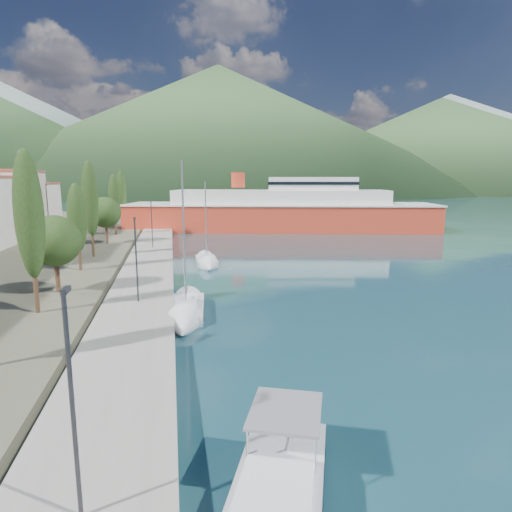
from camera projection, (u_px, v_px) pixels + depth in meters
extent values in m
plane|color=#19404B|center=(192.00, 210.00, 136.78)|extent=(1400.00, 1400.00, 0.00)
cube|color=gray|center=(148.00, 268.00, 44.19)|extent=(5.00, 88.00, 0.80)
cone|color=gray|center=(224.00, 129.00, 677.18)|extent=(760.00, 760.00, 180.00)
cone|color=gray|center=(447.00, 141.00, 668.06)|extent=(640.00, 640.00, 140.00)
cone|color=#375A2F|center=(219.00, 129.00, 404.79)|extent=(480.00, 480.00, 115.00)
cone|color=#375A2F|center=(439.00, 144.00, 429.49)|extent=(420.00, 420.00, 90.00)
cube|color=beige|center=(5.00, 204.00, 66.90)|extent=(9.00, 13.00, 10.00)
cube|color=#9E5138|center=(2.00, 171.00, 66.00)|extent=(9.20, 13.20, 0.30)
cube|color=white|center=(28.00, 206.00, 77.70)|extent=(9.00, 10.00, 8.00)
cube|color=#9E5138|center=(26.00, 183.00, 76.98)|extent=(9.20, 10.20, 0.30)
cylinder|color=#47301E|center=(37.00, 295.00, 28.34)|extent=(0.30, 0.30, 2.35)
ellipsoid|color=#253D18|center=(29.00, 215.00, 27.40)|extent=(1.80, 1.80, 8.34)
cylinder|color=#47301E|center=(57.00, 276.00, 33.59)|extent=(0.36, 0.36, 2.49)
sphere|color=#253D18|center=(54.00, 241.00, 33.09)|extent=(3.98, 3.98, 3.98)
cylinder|color=#47301E|center=(80.00, 261.00, 41.91)|extent=(0.30, 0.30, 1.86)
ellipsoid|color=#253D18|center=(77.00, 218.00, 41.17)|extent=(1.80, 1.80, 6.58)
cylinder|color=#47301E|center=(93.00, 246.00, 49.10)|extent=(0.30, 0.30, 2.39)
ellipsoid|color=#253D18|center=(90.00, 199.00, 48.15)|extent=(1.80, 1.80, 8.48)
cylinder|color=#47301E|center=(107.00, 234.00, 59.41)|extent=(0.36, 0.36, 2.64)
sphere|color=#253D18|center=(105.00, 212.00, 58.88)|extent=(4.22, 4.22, 4.22)
cylinder|color=#47301E|center=(116.00, 228.00, 69.42)|extent=(0.30, 0.30, 2.13)
ellipsoid|color=#253D18|center=(114.00, 198.00, 68.57)|extent=(1.80, 1.80, 7.55)
cylinder|color=#47301E|center=(123.00, 221.00, 79.58)|extent=(0.30, 0.30, 2.30)
ellipsoid|color=#253D18|center=(121.00, 193.00, 78.66)|extent=(1.80, 1.80, 8.17)
cylinder|color=#2D2D33|center=(73.00, 410.00, 10.59)|extent=(0.12, 0.12, 6.00)
cube|color=#2D2D33|center=(66.00, 290.00, 10.31)|extent=(0.15, 0.50, 0.12)
cylinder|color=#2D2D33|center=(136.00, 261.00, 30.26)|extent=(0.12, 0.12, 6.00)
cube|color=#2D2D33|center=(135.00, 218.00, 29.97)|extent=(0.15, 0.50, 0.12)
cylinder|color=#2D2D33|center=(152.00, 224.00, 55.03)|extent=(0.12, 0.12, 6.00)
cube|color=#2D2D33|center=(151.00, 201.00, 54.74)|extent=(0.15, 0.50, 0.12)
cube|color=silver|center=(278.00, 498.00, 11.88)|extent=(4.57, 6.65, 1.04)
cube|color=silver|center=(274.00, 496.00, 11.03)|extent=(2.94, 3.53, 0.38)
cube|color=slate|center=(286.00, 411.00, 13.19)|extent=(2.95, 3.18, 0.09)
cube|color=silver|center=(186.00, 310.00, 30.49)|extent=(2.93, 6.11, 0.95)
cube|color=silver|center=(186.00, 303.00, 30.00)|extent=(1.65, 2.48, 0.37)
cylinder|color=silver|center=(184.00, 235.00, 29.15)|extent=(0.12, 0.12, 9.99)
cone|color=silver|center=(183.00, 328.00, 26.79)|extent=(2.65, 2.96, 2.42)
cube|color=silver|center=(206.00, 262.00, 48.59)|extent=(2.21, 5.02, 0.86)
cube|color=silver|center=(207.00, 257.00, 48.17)|extent=(1.32, 2.01, 0.33)
cylinder|color=silver|center=(206.00, 221.00, 47.44)|extent=(0.12, 0.12, 8.60)
cone|color=silver|center=(209.00, 267.00, 45.49)|extent=(2.21, 2.35, 2.20)
cube|color=red|center=(280.00, 219.00, 80.99)|extent=(58.23, 24.94, 5.51)
cube|color=silver|center=(280.00, 204.00, 80.51)|extent=(58.71, 25.38, 0.30)
cube|color=silver|center=(280.00, 198.00, 80.30)|extent=(40.57, 18.81, 2.95)
cube|color=silver|center=(312.00, 184.00, 79.58)|extent=(17.25, 10.88, 2.36)
cylinder|color=red|center=(238.00, 180.00, 80.06)|extent=(2.56, 2.56, 2.75)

